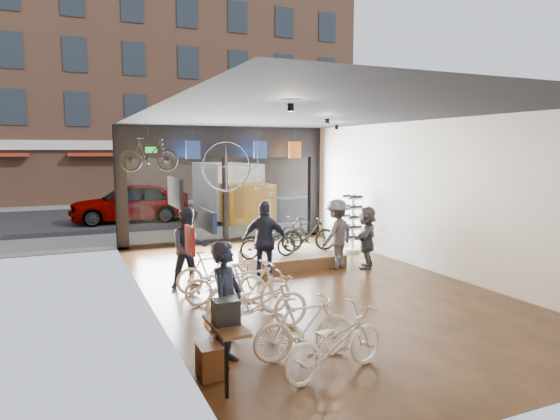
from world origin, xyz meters
TOP-DOWN VIEW (x-y plane):
  - ground_plane at (0.00, 0.00)m, footprint 7.00×12.00m
  - ceiling at (0.00, 0.00)m, footprint 7.00×12.00m
  - wall_left at (-3.52, 0.00)m, footprint 0.04×12.00m
  - wall_right at (3.52, 0.00)m, footprint 0.04×12.00m
  - wall_back at (0.00, -6.02)m, footprint 7.00×0.04m
  - storefront at (0.00, 6.00)m, footprint 7.00×0.26m
  - exit_sign at (-2.40, 5.88)m, footprint 0.35×0.06m
  - street_road at (0.00, 15.00)m, footprint 30.00×18.00m
  - sidewalk_near at (0.00, 7.20)m, footprint 30.00×2.40m
  - sidewalk_far at (0.00, 19.00)m, footprint 30.00×2.00m
  - opposite_building at (0.00, 21.50)m, footprint 26.00×5.00m
  - street_car at (-2.34, 12.00)m, footprint 4.88×1.96m
  - box_truck at (1.95, 11.00)m, footprint 2.07×6.20m
  - floor_bike_0 at (-1.69, -4.23)m, footprint 1.85×0.99m
  - floor_bike_1 at (-1.84, -3.58)m, footprint 1.61×0.55m
  - floor_bike_2 at (-2.08, -2.29)m, footprint 1.86×0.67m
  - floor_bike_3 at (-1.95, -1.59)m, footprint 1.81×0.74m
  - floor_bike_4 at (-2.10, -0.60)m, footprint 1.68×0.77m
  - floor_bike_5 at (-2.13, 0.29)m, footprint 1.53×0.45m
  - display_platform at (0.60, 2.07)m, footprint 2.40×1.80m
  - display_bike_left at (-0.22, 1.72)m, footprint 1.58×0.60m
  - display_bike_mid at (1.11, 2.06)m, footprint 1.61×0.67m
  - display_bike_right at (0.53, 2.54)m, footprint 1.78×1.04m
  - customer_0 at (-2.94, -3.31)m, footprint 0.75×0.77m
  - customer_1 at (-2.47, 0.83)m, footprint 0.88×0.69m
  - customer_2 at (-0.72, 0.69)m, footprint 1.17×1.00m
  - customer_3 at (1.44, 1.12)m, footprint 1.34×1.11m
  - customer_5 at (2.20, 0.88)m, footprint 1.33×1.45m
  - sunglasses_rack at (2.95, 2.79)m, footprint 0.61×0.55m
  - wall_merch at (-3.38, -3.50)m, footprint 0.40×2.40m
  - penny_farthing at (0.03, 4.89)m, footprint 1.96×0.06m
  - hung_bike at (-2.74, 4.20)m, footprint 1.61×0.56m
  - jersey_left at (-1.25, 5.20)m, footprint 0.45×0.03m
  - jersey_mid at (0.95, 5.20)m, footprint 0.45×0.03m
  - jersey_right at (2.19, 5.20)m, footprint 0.45×0.03m

SIDE VIEW (x-z plane):
  - ground_plane at x=0.00m, z-range -0.04..0.00m
  - street_road at x=0.00m, z-range -0.02..0.00m
  - sidewalk_near at x=0.00m, z-range 0.00..0.12m
  - sidewalk_far at x=0.00m, z-range 0.00..0.12m
  - display_platform at x=0.60m, z-range 0.00..0.30m
  - floor_bike_4 at x=-2.10m, z-range 0.00..0.85m
  - floor_bike_5 at x=-2.13m, z-range 0.00..0.92m
  - floor_bike_0 at x=-1.69m, z-range 0.00..0.93m
  - floor_bike_1 at x=-1.84m, z-range 0.00..0.95m
  - floor_bike_2 at x=-2.08m, z-range 0.00..0.97m
  - floor_bike_3 at x=-1.95m, z-range 0.00..1.05m
  - display_bike_left at x=-0.22m, z-range 0.30..1.12m
  - display_bike_right at x=0.53m, z-range 0.30..1.19m
  - display_bike_mid at x=1.11m, z-range 0.30..1.24m
  - customer_5 at x=2.20m, z-range 0.00..1.61m
  - street_car at x=-2.34m, z-range 0.00..1.66m
  - sunglasses_rack at x=2.95m, z-range 0.00..1.73m
  - customer_0 at x=-2.94m, z-range 0.00..1.79m
  - customer_1 at x=-2.47m, z-range 0.00..1.80m
  - customer_3 at x=1.44m, z-range 0.00..1.80m
  - customer_2 at x=-0.72m, z-range 0.00..1.88m
  - box_truck at x=1.95m, z-range 0.00..2.44m
  - wall_merch at x=-3.38m, z-range 0.00..2.60m
  - wall_left at x=-3.52m, z-range 0.00..3.80m
  - wall_right at x=3.52m, z-range 0.00..3.80m
  - wall_back at x=0.00m, z-range 0.00..3.80m
  - storefront at x=0.00m, z-range 0.00..3.80m
  - penny_farthing at x=0.03m, z-range 1.72..3.28m
  - hung_bike at x=-2.74m, z-range 2.45..3.40m
  - exit_sign at x=-2.40m, z-range 2.96..3.14m
  - jersey_left at x=-1.25m, z-range 2.77..3.32m
  - jersey_mid at x=0.95m, z-range 2.77..3.32m
  - jersey_right at x=2.19m, z-range 2.77..3.32m
  - ceiling at x=0.00m, z-range 3.80..3.84m
  - opposite_building at x=0.00m, z-range 0.00..14.00m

